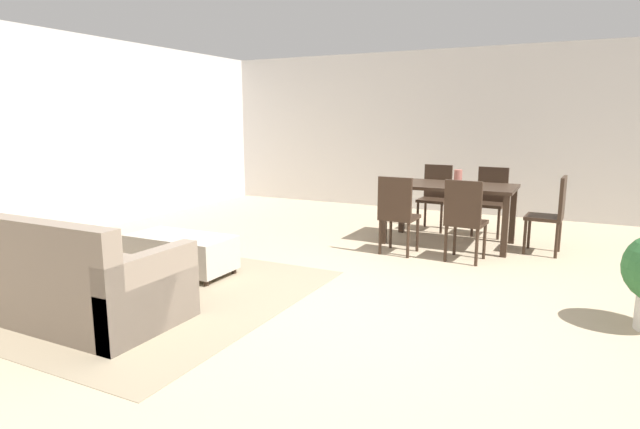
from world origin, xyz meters
name	(u,v)px	position (x,y,z in m)	size (l,w,h in m)	color
ground_plane	(342,305)	(0.00, 0.00, 0.00)	(10.80, 10.80, 0.00)	tan
wall_back	(467,132)	(0.00, 5.00, 1.35)	(9.00, 0.12, 2.70)	beige
wall_left	(38,136)	(-4.50, 0.50, 1.35)	(0.12, 11.00, 2.70)	beige
area_rug	(134,290)	(-1.88, -0.53, 0.00)	(3.00, 2.80, 0.01)	gray
couch	(64,281)	(-1.90, -1.22, 0.29)	(1.91, 0.91, 0.86)	gray
ottoman_table	(181,252)	(-1.86, 0.11, 0.23)	(1.08, 0.54, 0.40)	#B7AD9E
dining_table	(449,192)	(0.29, 2.64, 0.66)	(1.58, 0.86, 0.76)	#332319
dining_chair_near_left	(397,211)	(-0.12, 1.82, 0.52)	(0.41, 0.41, 0.92)	#332319
dining_chair_near_right	(465,216)	(0.64, 1.84, 0.52)	(0.43, 0.43, 0.92)	#332319
dining_chair_far_left	(436,193)	(-0.09, 3.44, 0.52)	(0.42, 0.42, 0.92)	#332319
dining_chair_far_right	(491,197)	(0.67, 3.41, 0.52)	(0.42, 0.42, 0.92)	#332319
dining_chair_head_east	(552,211)	(1.48, 2.65, 0.52)	(0.42, 0.42, 0.92)	#332319
vase_centerpiece	(458,177)	(0.38, 2.66, 0.85)	(0.10, 0.10, 0.18)	#B26659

